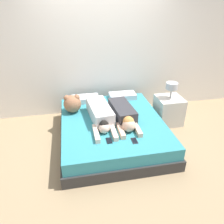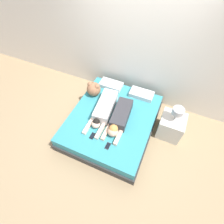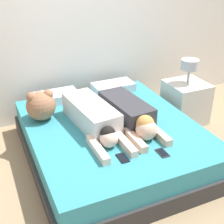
# 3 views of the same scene
# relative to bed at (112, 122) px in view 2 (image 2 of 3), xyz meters

# --- Properties ---
(ground_plane) EXTENTS (12.00, 12.00, 0.00)m
(ground_plane) POSITION_rel_bed_xyz_m (0.00, 0.00, -0.19)
(ground_plane) COLOR #9E8460
(wall_back) EXTENTS (12.00, 0.06, 2.60)m
(wall_back) POSITION_rel_bed_xyz_m (0.00, 1.16, 1.11)
(wall_back) COLOR white
(wall_back) RESTS_ON ground_plane
(bed) EXTENTS (1.73, 2.02, 0.39)m
(bed) POSITION_rel_bed_xyz_m (0.00, 0.00, 0.00)
(bed) COLOR #2D2D2D
(bed) RESTS_ON ground_plane
(pillow_head_left) EXTENTS (0.53, 0.28, 0.10)m
(pillow_head_left) POSITION_rel_bed_xyz_m (-0.38, 0.81, 0.25)
(pillow_head_left) COLOR silver
(pillow_head_left) RESTS_ON bed
(pillow_head_right) EXTENTS (0.53, 0.28, 0.10)m
(pillow_head_right) POSITION_rel_bed_xyz_m (0.38, 0.81, 0.25)
(pillow_head_right) COLOR silver
(pillow_head_right) RESTS_ON bed
(person_left) EXTENTS (0.39, 1.13, 0.24)m
(person_left) POSITION_rel_bed_xyz_m (-0.19, 0.03, 0.31)
(person_left) COLOR silver
(person_left) RESTS_ON bed
(person_right) EXTENTS (0.37, 1.01, 0.24)m
(person_right) POSITION_rel_bed_xyz_m (0.19, -0.06, 0.31)
(person_right) COLOR #333338
(person_right) RESTS_ON bed
(cell_phone_left) EXTENTS (0.08, 0.14, 0.01)m
(cell_phone_left) POSITION_rel_bed_xyz_m (-0.16, -0.58, 0.20)
(cell_phone_left) COLOR black
(cell_phone_left) RESTS_ON bed
(cell_phone_right) EXTENTS (0.08, 0.14, 0.01)m
(cell_phone_right) POSITION_rel_bed_xyz_m (0.20, -0.65, 0.20)
(cell_phone_right) COLOR #2D2D33
(cell_phone_right) RESTS_ON bed
(plush_toy) EXTENTS (0.31, 0.31, 0.33)m
(plush_toy) POSITION_rel_bed_xyz_m (-0.63, 0.42, 0.36)
(plush_toy) COLOR #996647
(plush_toy) RESTS_ON bed
(nightstand) EXTENTS (0.48, 0.48, 0.83)m
(nightstand) POSITION_rel_bed_xyz_m (1.19, 0.34, 0.10)
(nightstand) COLOR beige
(nightstand) RESTS_ON ground_plane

